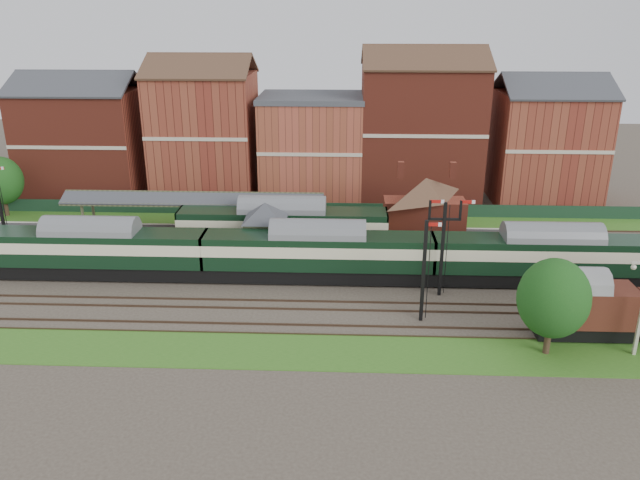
{
  "coord_description": "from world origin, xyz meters",
  "views": [
    {
      "loc": [
        4.1,
        -49.52,
        22.34
      ],
      "look_at": [
        1.96,
        2.0,
        3.0
      ],
      "focal_mm": 35.0,
      "sensor_mm": 36.0,
      "label": 1
    }
  ],
  "objects_px": {
    "semaphore_bracket": "(443,242)",
    "signal_box": "(266,232)",
    "goods_van_a": "(585,307)",
    "dmu_train": "(318,252)",
    "platform_railcar": "(283,226)"
  },
  "relations": [
    {
      "from": "signal_box",
      "to": "semaphore_bracket",
      "type": "xyz_separation_m",
      "value": [
        15.04,
        -5.75,
        1.44
      ]
    },
    {
      "from": "platform_railcar",
      "to": "semaphore_bracket",
      "type": "bearing_deg",
      "value": -33.06
    },
    {
      "from": "platform_railcar",
      "to": "dmu_train",
      "type": "bearing_deg",
      "value": -60.68
    },
    {
      "from": "semaphore_bracket",
      "to": "dmu_train",
      "type": "bearing_deg",
      "value": 166.2
    },
    {
      "from": "platform_railcar",
      "to": "signal_box",
      "type": "bearing_deg",
      "value": -110.45
    },
    {
      "from": "signal_box",
      "to": "platform_railcar",
      "type": "distance_m",
      "value": 3.51
    },
    {
      "from": "goods_van_a",
      "to": "dmu_train",
      "type": "bearing_deg",
      "value": 155.13
    },
    {
      "from": "semaphore_bracket",
      "to": "signal_box",
      "type": "bearing_deg",
      "value": 159.08
    },
    {
      "from": "dmu_train",
      "to": "signal_box",
      "type": "bearing_deg",
      "value": 146.25
    },
    {
      "from": "signal_box",
      "to": "semaphore_bracket",
      "type": "distance_m",
      "value": 16.16
    },
    {
      "from": "semaphore_bracket",
      "to": "goods_van_a",
      "type": "xyz_separation_m",
      "value": [
        9.24,
        -6.5,
        -2.32
      ]
    },
    {
      "from": "dmu_train",
      "to": "platform_railcar",
      "type": "xyz_separation_m",
      "value": [
        -3.65,
        6.5,
        0.04
      ]
    },
    {
      "from": "signal_box",
      "to": "semaphore_bracket",
      "type": "height_order",
      "value": "semaphore_bracket"
    },
    {
      "from": "semaphore_bracket",
      "to": "goods_van_a",
      "type": "height_order",
      "value": "semaphore_bracket"
    },
    {
      "from": "signal_box",
      "to": "dmu_train",
      "type": "relative_size",
      "value": 0.1
    }
  ]
}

